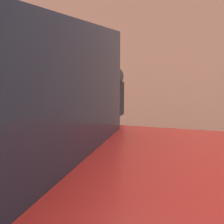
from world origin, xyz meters
TOP-DOWN VIEW (x-y plane):
  - sidewalk at (0.00, 2.20)m, footprint 24.00×2.80m
  - building_facade at (0.00, 5.26)m, footprint 24.00×0.30m
  - parking_meter at (-0.45, 1.30)m, footprint 0.20×0.16m

SIDE VIEW (x-z plane):
  - sidewalk at x=0.00m, z-range 0.00..0.13m
  - parking_meter at x=-0.45m, z-range 0.47..1.86m
  - building_facade at x=0.00m, z-range 0.00..4.74m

